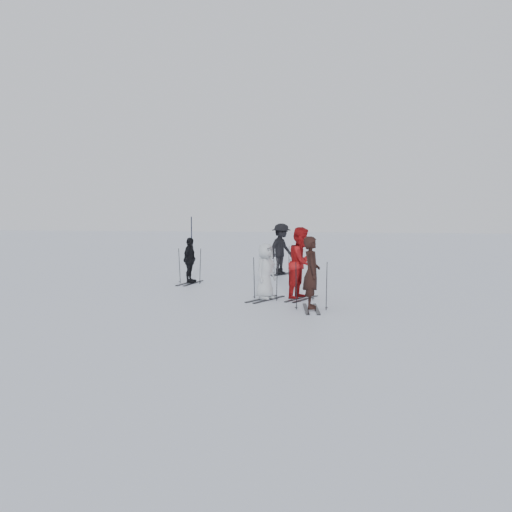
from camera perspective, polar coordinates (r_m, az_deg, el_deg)
The scene contains 12 objects.
ground at distance 16.98m, azimuth -0.80°, elevation -3.60°, with size 120.00×120.00×0.00m, color silver.
skier_near_dark at distance 13.76m, azimuth 5.57°, elevation -1.78°, with size 0.63×0.42×1.74m, color black.
skier_red at distance 15.45m, azimuth 4.60°, elevation -0.79°, with size 0.94×0.73×1.92m, color #A81314.
skier_grey at distance 15.33m, azimuth 0.95°, elevation -1.62°, with size 0.73×0.48×1.49m, color #B7BDC1.
skier_uphill_left at distance 19.12m, azimuth -6.64°, elevation -0.50°, with size 0.88×0.37×1.51m, color black.
skier_uphill_far at distance 21.87m, azimuth 2.55°, elevation 0.66°, with size 1.25×0.72×1.93m, color black.
skis_near_dark at distance 13.79m, azimuth 5.56°, elevation -2.90°, with size 0.87×1.64×1.19m, color black, non-canonical shape.
skis_red at distance 15.48m, azimuth 4.59°, elevation -2.26°, with size 0.82×1.54×1.12m, color black, non-canonical shape.
skis_grey at distance 15.35m, azimuth 0.95°, elevation -2.21°, with size 0.85×1.61×1.17m, color black, non-canonical shape.
skis_uphill_left at distance 19.13m, azimuth -6.64°, elevation -0.93°, with size 0.88×1.67×1.22m, color black, non-canonical shape.
skis_uphill_far at distance 21.90m, azimuth 2.54°, elevation -0.36°, with size 0.84×1.58×1.15m, color black, non-canonical shape.
piste_marker at distance 27.00m, azimuth -6.47°, elevation 1.58°, with size 0.05×0.05×2.22m, color black.
Camera 1 is at (4.23, -16.29, 2.27)m, focal length 40.00 mm.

